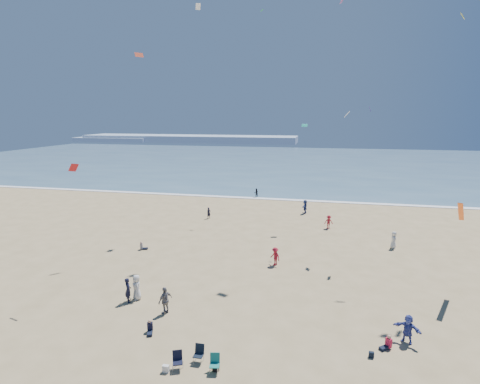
# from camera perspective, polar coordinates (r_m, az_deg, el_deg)

# --- Properties ---
(ocean) EXTENTS (220.00, 100.00, 0.06)m
(ocean) POSITION_cam_1_polar(r_m,az_deg,el_deg) (110.25, 8.64, 4.51)
(ocean) COLOR #476B84
(ocean) RESTS_ON ground
(surf_line) EXTENTS (220.00, 1.20, 0.08)m
(surf_line) POSITION_cam_1_polar(r_m,az_deg,el_deg) (61.10, 5.54, -1.10)
(surf_line) COLOR white
(surf_line) RESTS_ON ground
(headland_far) EXTENTS (110.00, 20.00, 3.20)m
(headland_far) POSITION_cam_1_polar(r_m,az_deg,el_deg) (196.32, -7.74, 8.07)
(headland_far) COLOR #7A8EA8
(headland_far) RESTS_ON ground
(headland_near) EXTENTS (40.00, 14.00, 2.00)m
(headland_near) POSITION_cam_1_polar(r_m,az_deg,el_deg) (209.01, -18.68, 7.62)
(headland_near) COLOR #7A8EA8
(headland_near) RESTS_ON ground
(standing_flyers) EXTENTS (26.36, 49.86, 1.94)m
(standing_flyers) POSITION_cam_1_polar(r_m,az_deg,el_deg) (34.01, 6.60, -10.13)
(standing_flyers) COLOR black
(standing_flyers) RESTS_ON ground
(seated_group) EXTENTS (22.85, 23.81, 0.84)m
(seated_group) POSITION_cam_1_polar(r_m,az_deg,el_deg) (24.60, -7.33, -20.47)
(seated_group) COLOR silver
(seated_group) RESTS_ON ground
(chair_cluster) EXTENTS (2.74, 1.50, 1.00)m
(chair_cluster) POSITION_cam_1_polar(r_m,az_deg,el_deg) (22.24, -6.60, -24.08)
(chair_cluster) COLOR black
(chair_cluster) RESTS_ON ground
(white_tote) EXTENTS (0.35, 0.20, 0.40)m
(white_tote) POSITION_cam_1_polar(r_m,az_deg,el_deg) (22.40, -11.24, -24.91)
(white_tote) COLOR silver
(white_tote) RESTS_ON ground
(black_backpack) EXTENTS (0.30, 0.22, 0.38)m
(black_backpack) POSITION_cam_1_polar(r_m,az_deg,el_deg) (22.16, -3.75, -25.17)
(black_backpack) COLOR black
(black_backpack) RESTS_ON ground
(navy_bag) EXTENTS (0.28, 0.18, 0.34)m
(navy_bag) POSITION_cam_1_polar(r_m,az_deg,el_deg) (24.23, 19.39, -22.35)
(navy_bag) COLOR black
(navy_bag) RESTS_ON ground
(kites_aloft) EXTENTS (32.73, 42.76, 29.80)m
(kites_aloft) POSITION_cam_1_polar(r_m,az_deg,el_deg) (26.99, 19.72, 13.29)
(kites_aloft) COLOR pink
(kites_aloft) RESTS_ON ground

